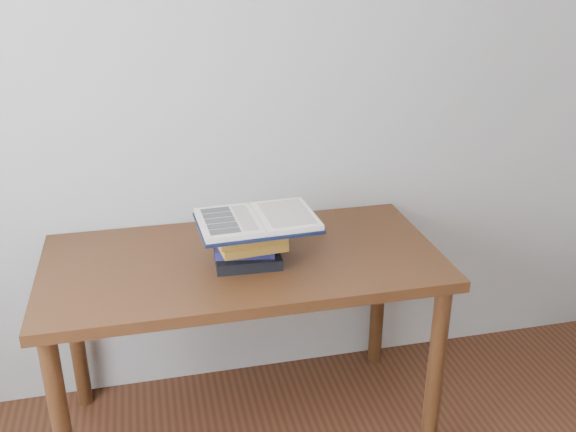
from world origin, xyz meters
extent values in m
cube|color=#B5B2AB|center=(0.00, 1.75, 1.30)|extent=(3.50, 0.04, 2.60)
cube|color=#4E2213|center=(-0.03, 1.38, 0.73)|extent=(1.41, 0.70, 0.04)
cylinder|color=#4E2213|center=(-0.67, 1.09, 0.36)|extent=(0.06, 0.06, 0.71)
cylinder|color=#4E2213|center=(0.62, 1.09, 0.36)|extent=(0.06, 0.06, 0.71)
cylinder|color=#4E2213|center=(-0.67, 1.67, 0.36)|extent=(0.06, 0.06, 0.71)
cylinder|color=#4E2213|center=(0.62, 1.67, 0.36)|extent=(0.06, 0.06, 0.71)
cube|color=black|center=(-0.02, 1.32, 0.77)|extent=(0.23, 0.16, 0.04)
cube|color=#181849|center=(-0.02, 1.34, 0.81)|extent=(0.22, 0.16, 0.03)
cube|color=#A58D25|center=(-0.01, 1.32, 0.84)|extent=(0.24, 0.18, 0.03)
cube|color=#A58D25|center=(-0.01, 1.32, 0.87)|extent=(0.23, 0.17, 0.03)
cube|color=#181849|center=(-0.02, 1.34, 0.89)|extent=(0.25, 0.19, 0.03)
cube|color=black|center=(0.02, 1.31, 0.91)|extent=(0.41, 0.30, 0.01)
cube|color=silver|center=(-0.08, 1.30, 0.93)|extent=(0.20, 0.27, 0.02)
cube|color=silver|center=(0.11, 1.31, 0.93)|extent=(0.20, 0.27, 0.02)
cylinder|color=silver|center=(0.02, 1.31, 0.93)|extent=(0.03, 0.26, 0.01)
cube|color=black|center=(-0.11, 1.39, 0.94)|extent=(0.10, 0.04, 0.00)
cube|color=black|center=(-0.11, 1.35, 0.94)|extent=(0.10, 0.04, 0.00)
cube|color=black|center=(-0.11, 1.30, 0.94)|extent=(0.10, 0.04, 0.00)
cube|color=black|center=(-0.11, 1.26, 0.94)|extent=(0.10, 0.04, 0.00)
cube|color=black|center=(-0.11, 1.21, 0.94)|extent=(0.10, 0.04, 0.00)
cube|color=silver|center=(-0.03, 1.31, 0.94)|extent=(0.06, 0.22, 0.00)
cube|color=silver|center=(0.12, 1.31, 0.94)|extent=(0.16, 0.23, 0.00)
camera|label=1|loc=(-0.33, -0.64, 1.79)|focal=40.00mm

